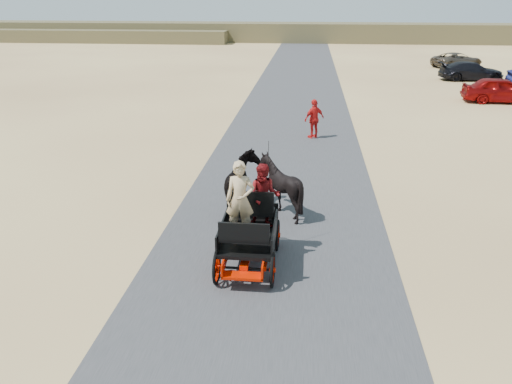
# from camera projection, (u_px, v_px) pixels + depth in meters

# --- Properties ---
(ground) EXTENTS (140.00, 140.00, 0.00)m
(ground) POSITION_uv_depth(u_px,v_px,m) (262.00, 312.00, 10.05)
(ground) COLOR tan
(road) EXTENTS (6.00, 140.00, 0.01)m
(road) POSITION_uv_depth(u_px,v_px,m) (262.00, 312.00, 10.04)
(road) COLOR #38383A
(road) RESTS_ON ground
(ridge_far) EXTENTS (140.00, 6.00, 2.40)m
(ridge_far) POSITION_uv_depth(u_px,v_px,m) (305.00, 32.00, 66.91)
(ridge_far) COLOR brown
(ridge_far) RESTS_ON ground
(ridge_near) EXTENTS (40.00, 4.00, 1.60)m
(ridge_near) POSITION_uv_depth(u_px,v_px,m) (78.00, 36.00, 66.27)
(ridge_near) COLOR brown
(ridge_near) RESTS_ON ground
(carriage) EXTENTS (1.30, 2.40, 0.72)m
(carriage) POSITION_uv_depth(u_px,v_px,m) (249.00, 250.00, 11.73)
(carriage) COLOR black
(carriage) RESTS_ON ground
(horse_left) EXTENTS (0.91, 2.01, 1.70)m
(horse_left) POSITION_uv_depth(u_px,v_px,m) (242.00, 185.00, 14.38)
(horse_left) COLOR black
(horse_left) RESTS_ON ground
(horse_right) EXTENTS (1.37, 1.54, 1.70)m
(horse_right) POSITION_uv_depth(u_px,v_px,m) (280.00, 186.00, 14.27)
(horse_right) COLOR black
(horse_right) RESTS_ON ground
(driver_man) EXTENTS (0.66, 0.43, 1.80)m
(driver_man) POSITION_uv_depth(u_px,v_px,m) (240.00, 200.00, 11.33)
(driver_man) COLOR tan
(driver_man) RESTS_ON carriage
(passenger_woman) EXTENTS (0.77, 0.60, 1.58)m
(passenger_woman) POSITION_uv_depth(u_px,v_px,m) (264.00, 196.00, 11.84)
(passenger_woman) COLOR #660C0F
(passenger_woman) RESTS_ON carriage
(pedestrian) EXTENTS (1.06, 0.95, 1.73)m
(pedestrian) POSITION_uv_depth(u_px,v_px,m) (314.00, 119.00, 21.93)
(pedestrian) COLOR red
(pedestrian) RESTS_ON ground
(car_a) EXTENTS (4.39, 1.94, 1.47)m
(car_a) POSITION_uv_depth(u_px,v_px,m) (501.00, 90.00, 29.25)
(car_a) COLOR maroon
(car_a) RESTS_ON ground
(car_c) EXTENTS (4.71, 2.16, 1.33)m
(car_c) POSITION_uv_depth(u_px,v_px,m) (471.00, 71.00, 36.87)
(car_c) COLOR black
(car_c) RESTS_ON ground
(car_d) EXTENTS (4.96, 3.93, 1.25)m
(car_d) POSITION_uv_depth(u_px,v_px,m) (457.00, 60.00, 43.48)
(car_d) COLOR brown
(car_d) RESTS_ON ground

